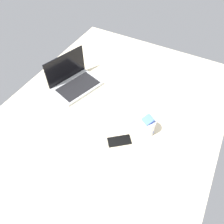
% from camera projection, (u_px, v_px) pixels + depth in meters
% --- Properties ---
extents(bed_mattress, '(1.80, 1.40, 0.18)m').
position_uv_depth(bed_mattress, '(111.00, 121.00, 1.51)').
color(bed_mattress, beige).
rests_on(bed_mattress, ground).
extents(laptop, '(0.38, 0.32, 0.23)m').
position_uv_depth(laptop, '(74.00, 81.00, 1.58)').
color(laptop, '#B7BABC').
rests_on(laptop, bed_mattress).
extents(snack_cup, '(0.09, 0.09, 0.15)m').
position_uv_depth(snack_cup, '(148.00, 126.00, 1.30)').
color(snack_cup, silver).
rests_on(snack_cup, bed_mattress).
extents(cell_phone, '(0.14, 0.15, 0.01)m').
position_uv_depth(cell_phone, '(119.00, 141.00, 1.29)').
color(cell_phone, black).
rests_on(cell_phone, bed_mattress).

